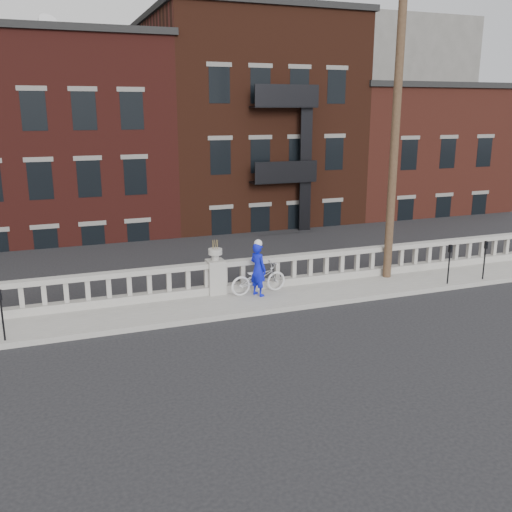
# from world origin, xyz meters

# --- Properties ---
(ground) EXTENTS (120.00, 120.00, 0.00)m
(ground) POSITION_xyz_m (0.00, 0.00, 0.00)
(ground) COLOR black
(ground) RESTS_ON ground
(sidewalk) EXTENTS (32.00, 2.20, 0.15)m
(sidewalk) POSITION_xyz_m (0.00, 3.00, 0.07)
(sidewalk) COLOR gray
(sidewalk) RESTS_ON ground
(balustrade) EXTENTS (28.00, 0.34, 1.03)m
(balustrade) POSITION_xyz_m (0.00, 3.95, 0.64)
(balustrade) COLOR gray
(balustrade) RESTS_ON sidewalk
(planter_pedestal) EXTENTS (0.55, 0.55, 1.76)m
(planter_pedestal) POSITION_xyz_m (0.00, 3.95, 0.83)
(planter_pedestal) COLOR gray
(planter_pedestal) RESTS_ON sidewalk
(lower_level) EXTENTS (80.00, 44.00, 20.80)m
(lower_level) POSITION_xyz_m (0.56, 23.04, 2.63)
(lower_level) COLOR #605E59
(lower_level) RESTS_ON ground
(utility_pole) EXTENTS (1.60, 0.28, 10.00)m
(utility_pole) POSITION_xyz_m (6.20, 3.60, 5.24)
(utility_pole) COLOR #422D1E
(utility_pole) RESTS_ON sidewalk
(parking_meter_a) EXTENTS (0.10, 0.09, 1.36)m
(parking_meter_a) POSITION_xyz_m (-6.19, 2.15, 1.00)
(parking_meter_a) COLOR black
(parking_meter_a) RESTS_ON sidewalk
(parking_meter_b) EXTENTS (0.10, 0.09, 1.36)m
(parking_meter_b) POSITION_xyz_m (7.66, 2.15, 1.00)
(parking_meter_b) COLOR black
(parking_meter_b) RESTS_ON sidewalk
(parking_meter_c) EXTENTS (0.10, 0.09, 1.36)m
(parking_meter_c) POSITION_xyz_m (9.16, 2.15, 1.00)
(parking_meter_c) COLOR black
(parking_meter_c) RESTS_ON sidewalk
(bicycle) EXTENTS (1.97, 0.85, 1.00)m
(bicycle) POSITION_xyz_m (1.28, 3.47, 0.65)
(bicycle) COLOR silver
(bicycle) RESTS_ON sidewalk
(cyclist) EXTENTS (0.62, 0.73, 1.71)m
(cyclist) POSITION_xyz_m (1.20, 3.27, 1.01)
(cyclist) COLOR #0D15C4
(cyclist) RESTS_ON sidewalk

